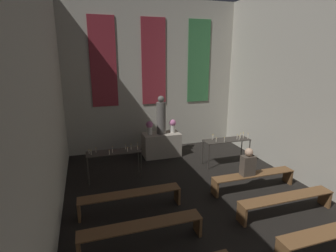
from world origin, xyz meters
TOP-DOWN VIEW (x-y plane):
  - wall_back at (0.00, 9.48)m, footprint 6.77×0.16m
  - wall_left at (-3.33, 4.71)m, footprint 0.12×9.67m
  - wall_right at (3.33, 4.71)m, footprint 0.12×9.67m
  - altar at (0.00, 8.46)m, footprint 1.34×0.73m
  - statue at (0.00, 8.46)m, footprint 0.33×0.33m
  - flower_vase_left at (-0.43, 8.46)m, footprint 0.25×0.25m
  - flower_vase_right at (0.43, 8.46)m, footprint 0.25×0.25m
  - candle_rack_left at (-1.86, 7.04)m, footprint 1.58×0.52m
  - candle_rack_right at (1.87, 7.04)m, footprint 1.58×0.52m
  - pew_second_right at (1.70, 2.76)m, footprint 2.40×0.36m
  - pew_third_left at (-1.70, 4.01)m, footprint 2.40×0.36m
  - pew_third_right at (1.70, 4.01)m, footprint 2.40×0.36m
  - pew_back_left at (-1.70, 5.26)m, footprint 2.40×0.36m
  - pew_back_right at (1.70, 5.26)m, footprint 2.40×0.36m
  - person_seated at (1.48, 5.26)m, footprint 0.36×0.24m

SIDE VIEW (x-z plane):
  - pew_second_right at x=1.70m, z-range 0.12..0.57m
  - pew_third_left at x=-1.70m, z-range 0.12..0.57m
  - pew_third_right at x=1.70m, z-range 0.12..0.57m
  - pew_back_left at x=-1.70m, z-range 0.12..0.57m
  - pew_back_right at x=1.70m, z-range 0.12..0.57m
  - altar at x=0.00m, z-range 0.00..0.85m
  - candle_rack_left at x=-1.86m, z-range 0.24..1.31m
  - candle_rack_right at x=1.87m, z-range 0.24..1.31m
  - person_seated at x=1.48m, z-range 0.41..1.18m
  - flower_vase_left at x=-0.43m, z-range 0.89..1.37m
  - flower_vase_right at x=0.43m, z-range 0.89..1.37m
  - statue at x=0.00m, z-range 0.80..2.17m
  - wall_left at x=-3.33m, z-range 0.00..5.59m
  - wall_right at x=3.33m, z-range 0.00..5.59m
  - wall_back at x=0.00m, z-range 0.03..5.62m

